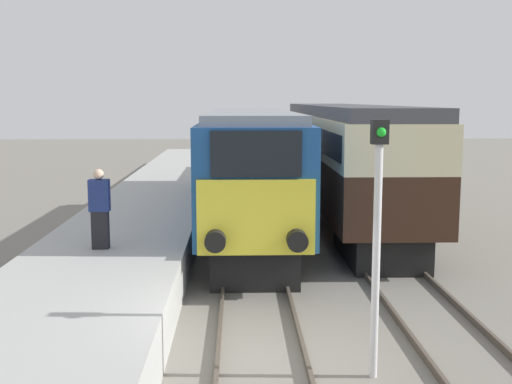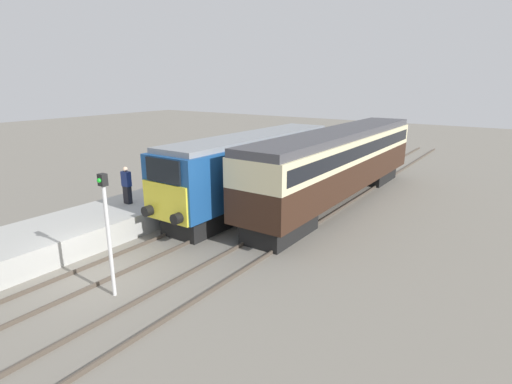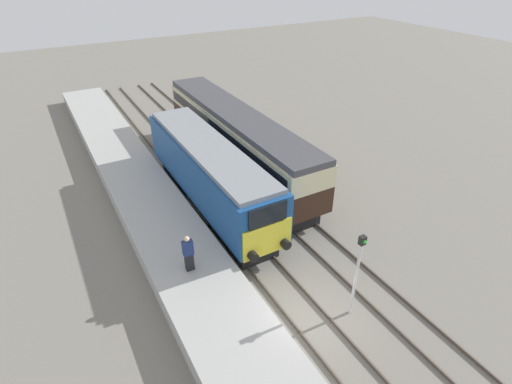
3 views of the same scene
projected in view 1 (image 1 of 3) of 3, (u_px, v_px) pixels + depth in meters
ground_plane at (262, 365)px, 10.36m from camera, size 120.00×120.00×0.00m
platform_left at (135, 234)px, 18.11m from camera, size 3.50×50.00×0.97m
rails_near_track at (254, 276)px, 15.30m from camera, size 1.51×60.00×0.14m
rails_far_track at (395, 275)px, 15.39m from camera, size 1.50×60.00×0.14m
locomotive at (250, 169)px, 19.54m from camera, size 2.70×12.91×3.91m
passenger_carriage at (343, 150)px, 22.92m from camera, size 2.75×16.68×4.05m
person_on_platform at (100, 209)px, 14.09m from camera, size 0.44×0.26×1.77m
signal_post at (377, 228)px, 9.57m from camera, size 0.24×0.28×3.96m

